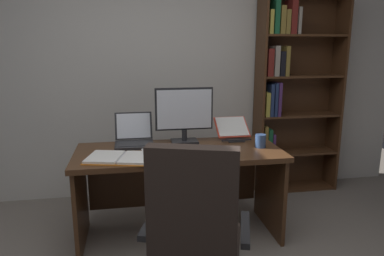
# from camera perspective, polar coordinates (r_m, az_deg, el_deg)

# --- Properties ---
(wall_back) EXTENTS (5.26, 0.12, 2.70)m
(wall_back) POSITION_cam_1_polar(r_m,az_deg,el_deg) (3.73, -5.60, 9.99)
(wall_back) COLOR beige
(wall_back) RESTS_ON ground
(desk) EXTENTS (1.61, 0.69, 0.74)m
(desk) POSITION_cam_1_polar(r_m,az_deg,el_deg) (2.97, -2.24, -6.84)
(desk) COLOR #4C2D19
(desk) RESTS_ON ground
(bookshelf) EXTENTS (0.89, 0.28, 2.05)m
(bookshelf) POSITION_cam_1_polar(r_m,az_deg,el_deg) (3.90, 15.04, 5.31)
(bookshelf) COLOR #4C2D19
(bookshelf) RESTS_ON ground
(office_chair) EXTENTS (0.70, 0.62, 1.05)m
(office_chair) POSITION_cam_1_polar(r_m,az_deg,el_deg) (2.14, 0.46, -17.85)
(office_chair) COLOR #232326
(office_chair) RESTS_ON ground
(monitor) EXTENTS (0.48, 0.16, 0.46)m
(monitor) POSITION_cam_1_polar(r_m,az_deg,el_deg) (3.00, -1.24, 2.05)
(monitor) COLOR #232326
(monitor) RESTS_ON desk
(laptop) EXTENTS (0.31, 0.33, 0.25)m
(laptop) POSITION_cam_1_polar(r_m,az_deg,el_deg) (3.02, -9.11, -1.60)
(laptop) COLOR #232326
(laptop) RESTS_ON desk
(keyboard) EXTENTS (0.42, 0.15, 0.02)m
(keyboard) POSITION_cam_1_polar(r_m,az_deg,el_deg) (2.74, -0.17, -3.83)
(keyboard) COLOR #232326
(keyboard) RESTS_ON desk
(computer_mouse) EXTENTS (0.06, 0.10, 0.04)m
(computer_mouse) POSITION_cam_1_polar(r_m,az_deg,el_deg) (2.80, 5.90, -3.35)
(computer_mouse) COLOR #232326
(computer_mouse) RESTS_ON desk
(reading_stand_with_book) EXTENTS (0.29, 0.28, 0.17)m
(reading_stand_with_book) POSITION_cam_1_polar(r_m,az_deg,el_deg) (3.19, 6.38, -0.15)
(reading_stand_with_book) COLOR #232326
(reading_stand_with_book) RESTS_ON desk
(open_binder) EXTENTS (0.55, 0.41, 0.02)m
(open_binder) POSITION_cam_1_polar(r_m,az_deg,el_deg) (2.66, -11.10, -4.63)
(open_binder) COLOR orange
(open_binder) RESTS_ON desk
(notepad) EXTENTS (0.17, 0.22, 0.01)m
(notepad) POSITION_cam_1_polar(r_m,az_deg,el_deg) (2.87, -6.50, -3.28)
(notepad) COLOR white
(notepad) RESTS_ON desk
(pen) EXTENTS (0.13, 0.06, 0.01)m
(pen) POSITION_cam_1_polar(r_m,az_deg,el_deg) (2.87, -6.11, -3.09)
(pen) COLOR navy
(pen) RESTS_ON notepad
(coffee_mug) EXTENTS (0.09, 0.09, 0.11)m
(coffee_mug) POSITION_cam_1_polar(r_m,az_deg,el_deg) (2.95, 10.74, -2.00)
(coffee_mug) COLOR #334C7A
(coffee_mug) RESTS_ON desk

